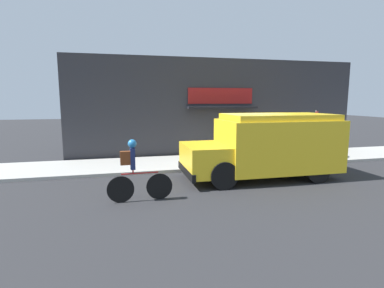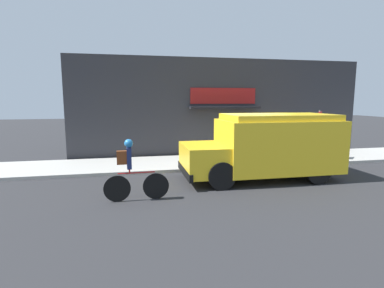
{
  "view_description": "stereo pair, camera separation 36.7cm",
  "coord_description": "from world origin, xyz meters",
  "views": [
    {
      "loc": [
        -4.81,
        -10.76,
        2.71
      ],
      "look_at": [
        -2.22,
        -0.2,
        1.1
      ],
      "focal_mm": 28.0,
      "sensor_mm": 36.0,
      "label": 1
    },
    {
      "loc": [
        -4.45,
        -10.84,
        2.71
      ],
      "look_at": [
        -2.22,
        -0.2,
        1.1
      ],
      "focal_mm": 28.0,
      "sensor_mm": 36.0,
      "label": 2
    }
  ],
  "objects": [
    {
      "name": "stop_sign_post",
      "position": [
        3.58,
        0.65,
        1.55
      ],
      "size": [
        0.45,
        0.45,
        2.13
      ],
      "color": "slate",
      "rests_on": "sidewalk"
    },
    {
      "name": "storefront",
      "position": [
        -0.0,
        3.1,
        2.34
      ],
      "size": [
        14.41,
        0.75,
        4.67
      ],
      "color": "#2D2D33",
      "rests_on": "ground_plane"
    },
    {
      "name": "ground_plane",
      "position": [
        0.0,
        0.0,
        0.0
      ],
      "size": [
        70.0,
        70.0,
        0.0
      ],
      "primitive_type": "plane",
      "color": "#2B2B2D"
    },
    {
      "name": "trash_bin",
      "position": [
        0.34,
        2.43,
        0.55
      ],
      "size": [
        0.62,
        0.62,
        0.86
      ],
      "color": "#2D5138",
      "rests_on": "sidewalk"
    },
    {
      "name": "school_bus",
      "position": [
        0.15,
        -1.47,
        1.16
      ],
      "size": [
        5.28,
        2.68,
        2.23
      ],
      "rotation": [
        0.0,
        0.0,
        -0.01
      ],
      "color": "yellow",
      "rests_on": "ground_plane"
    },
    {
      "name": "cyclist",
      "position": [
        -4.42,
        -2.86,
        0.82
      ],
      "size": [
        1.75,
        0.23,
        1.69
      ],
      "rotation": [
        0.0,
        0.0,
        0.03
      ],
      "color": "black",
      "rests_on": "ground_plane"
    },
    {
      "name": "sidewalk",
      "position": [
        0.0,
        1.42,
        0.06
      ],
      "size": [
        28.0,
        2.84,
        0.12
      ],
      "color": "#ADAAA3",
      "rests_on": "ground_plane"
    }
  ]
}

